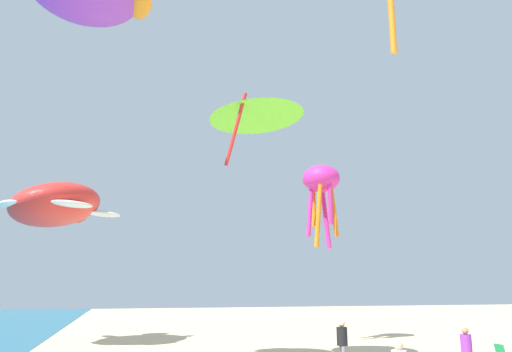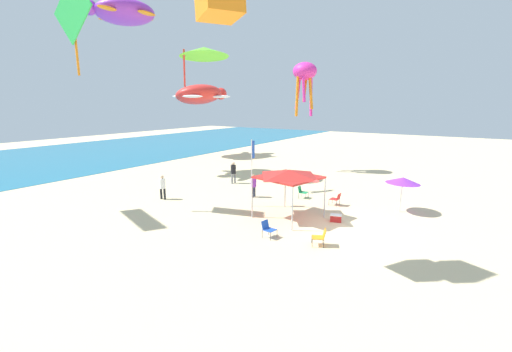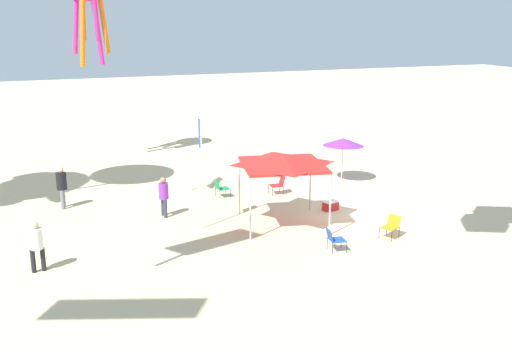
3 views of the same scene
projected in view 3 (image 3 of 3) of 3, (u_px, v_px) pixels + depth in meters
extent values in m
cube|color=beige|center=(349.00, 216.00, 24.37)|extent=(120.00, 120.00, 0.10)
cylinder|color=#B7B7BC|center=(330.00, 205.00, 21.82)|extent=(0.07, 0.07, 2.33)
cylinder|color=#B7B7BC|center=(310.00, 184.00, 24.61)|extent=(0.07, 0.07, 2.33)
cylinder|color=#B7B7BC|center=(250.00, 209.00, 21.36)|extent=(0.07, 0.07, 2.33)
cylinder|color=#B7B7BC|center=(239.00, 187.00, 24.15)|extent=(0.07, 0.07, 2.33)
cube|color=red|center=(283.00, 165.00, 22.67)|extent=(3.56, 3.58, 0.10)
pyramid|color=red|center=(283.00, 159.00, 22.61)|extent=(3.49, 3.51, 0.39)
cylinder|color=silver|center=(342.00, 160.00, 29.01)|extent=(0.09, 0.11, 2.13)
cone|color=purple|center=(343.00, 142.00, 28.80)|extent=(2.01, 2.01, 0.47)
cylinder|color=black|center=(347.00, 247.00, 20.41)|extent=(0.02, 0.02, 0.40)
cylinder|color=black|center=(341.00, 242.00, 20.90)|extent=(0.02, 0.02, 0.40)
cylinder|color=black|center=(333.00, 249.00, 20.29)|extent=(0.02, 0.02, 0.40)
cylinder|color=black|center=(327.00, 243.00, 20.78)|extent=(0.02, 0.02, 0.40)
cube|color=blue|center=(337.00, 240.00, 20.55)|extent=(0.58, 0.58, 0.03)
cube|color=blue|center=(329.00, 235.00, 20.42)|extent=(0.51, 0.19, 0.41)
cylinder|color=black|center=(231.00, 193.00, 26.59)|extent=(0.02, 0.02, 0.40)
cylinder|color=black|center=(226.00, 190.00, 27.04)|extent=(0.02, 0.02, 0.40)
cylinder|color=black|center=(220.00, 195.00, 26.36)|extent=(0.02, 0.02, 0.40)
cylinder|color=black|center=(215.00, 192.00, 26.81)|extent=(0.02, 0.02, 0.40)
cube|color=#198C4C|center=(223.00, 188.00, 26.65)|extent=(0.57, 0.57, 0.03)
cube|color=#198C4C|center=(217.00, 185.00, 26.47)|extent=(0.50, 0.18, 0.41)
cylinder|color=black|center=(379.00, 233.00, 21.76)|extent=(0.02, 0.02, 0.40)
cylinder|color=black|center=(392.00, 236.00, 21.42)|extent=(0.02, 0.02, 0.40)
cylinder|color=black|center=(387.00, 229.00, 22.12)|extent=(0.02, 0.02, 0.40)
cylinder|color=black|center=(399.00, 233.00, 21.78)|extent=(0.02, 0.02, 0.40)
cube|color=orange|center=(389.00, 228.00, 21.72)|extent=(0.70, 0.70, 0.03)
cube|color=orange|center=(394.00, 220.00, 21.87)|extent=(0.50, 0.33, 0.41)
cylinder|color=black|center=(269.00, 189.00, 27.32)|extent=(0.02, 0.02, 0.40)
cylinder|color=black|center=(272.00, 192.00, 26.84)|extent=(0.02, 0.02, 0.40)
cylinder|color=black|center=(279.00, 188.00, 27.47)|extent=(0.02, 0.02, 0.40)
cylinder|color=black|center=(283.00, 191.00, 27.00)|extent=(0.02, 0.02, 0.40)
cube|color=red|center=(276.00, 186.00, 27.10)|extent=(0.55, 0.55, 0.03)
cube|color=red|center=(282.00, 181.00, 27.14)|extent=(0.50, 0.16, 0.41)
cube|color=red|center=(330.00, 206.00, 24.89)|extent=(0.56, 0.69, 0.36)
cube|color=white|center=(331.00, 201.00, 24.84)|extent=(0.57, 0.71, 0.04)
cylinder|color=silver|center=(202.00, 174.00, 22.31)|extent=(0.06, 0.06, 4.29)
cube|color=blue|center=(200.00, 134.00, 22.08)|extent=(0.30, 0.02, 1.10)
cylinder|color=#33384C|center=(165.00, 209.00, 23.94)|extent=(0.15, 0.15, 0.75)
cylinder|color=#33384C|center=(163.00, 207.00, 24.19)|extent=(0.15, 0.15, 0.75)
cylinder|color=purple|center=(163.00, 191.00, 23.88)|extent=(0.39, 0.39, 0.65)
sphere|color=#A87A56|center=(163.00, 180.00, 23.77)|extent=(0.24, 0.24, 0.24)
cylinder|color=black|center=(33.00, 261.00, 18.80)|extent=(0.15, 0.15, 0.77)
cylinder|color=black|center=(43.00, 259.00, 18.94)|extent=(0.15, 0.15, 0.77)
cylinder|color=white|center=(36.00, 239.00, 18.68)|extent=(0.40, 0.40, 0.67)
sphere|color=beige|center=(35.00, 225.00, 18.56)|extent=(0.25, 0.25, 0.25)
cylinder|color=slate|center=(63.00, 198.00, 25.27)|extent=(0.16, 0.16, 0.82)
cylinder|color=slate|center=(63.00, 200.00, 24.97)|extent=(0.16, 0.16, 0.82)
cylinder|color=black|center=(61.00, 181.00, 24.92)|extent=(0.43, 0.43, 0.71)
sphere|color=beige|center=(60.00, 170.00, 24.79)|extent=(0.27, 0.27, 0.27)
cylinder|color=#E02D9E|center=(96.00, 18.00, 30.66)|extent=(0.48, 0.34, 2.36)
cylinder|color=orange|center=(104.00, 24.00, 31.40)|extent=(0.31, 0.55, 3.00)
cylinder|color=#E02D9E|center=(98.00, 31.00, 31.99)|extent=(0.54, 0.49, 3.66)
cylinder|color=orange|center=(83.00, 18.00, 31.67)|extent=(0.48, 0.34, 2.36)
cylinder|color=#E02D9E|center=(76.00, 25.00, 31.10)|extent=(0.31, 0.55, 3.00)
cylinder|color=orange|center=(83.00, 31.00, 30.68)|extent=(0.54, 0.49, 3.66)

